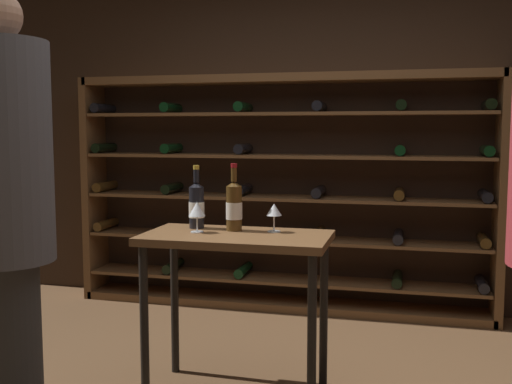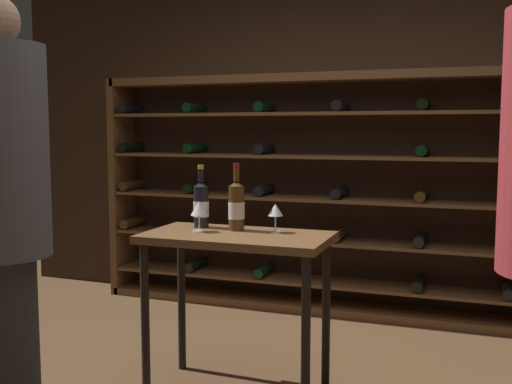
{
  "view_description": "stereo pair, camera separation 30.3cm",
  "coord_description": "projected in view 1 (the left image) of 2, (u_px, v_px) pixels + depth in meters",
  "views": [
    {
      "loc": [
        0.64,
        -2.65,
        1.37
      ],
      "look_at": [
        -0.1,
        0.28,
        1.06
      ],
      "focal_mm": 42.43,
      "sensor_mm": 36.0,
      "label": 1
    },
    {
      "loc": [
        0.93,
        -2.56,
        1.37
      ],
      "look_at": [
        -0.1,
        0.28,
        1.06
      ],
      "focal_mm": 42.43,
      "sensor_mm": 36.0,
      "label": 2
    }
  ],
  "objects": [
    {
      "name": "person_guest_khaki",
      "position": [
        4.0,
        203.0,
        2.48
      ],
      "size": [
        0.4,
        0.4,
        1.93
      ],
      "rotation": [
        0.0,
        0.0,
        -0.94
      ],
      "color": "#303030",
      "rests_on": "ground"
    },
    {
      "name": "wine_glass_stemmed_left",
      "position": [
        274.0,
        211.0,
        3.12
      ],
      "size": [
        0.08,
        0.08,
        0.15
      ],
      "color": "silver",
      "rests_on": "tasting_table"
    },
    {
      "name": "wine_bottle_green_slim",
      "position": [
        197.0,
        205.0,
        3.24
      ],
      "size": [
        0.08,
        0.08,
        0.34
      ],
      "color": "black",
      "rests_on": "tasting_table"
    },
    {
      "name": "wine_bottle_red_label",
      "position": [
        234.0,
        206.0,
        3.16
      ],
      "size": [
        0.09,
        0.09,
        0.35
      ],
      "color": "#4C3314",
      "rests_on": "tasting_table"
    },
    {
      "name": "tasting_table",
      "position": [
        236.0,
        258.0,
        3.08
      ],
      "size": [
        0.94,
        0.51,
        0.85
      ],
      "color": "brown",
      "rests_on": "ground"
    },
    {
      "name": "back_wall",
      "position": [
        324.0,
        132.0,
        4.69
      ],
      "size": [
        5.75,
        0.1,
        2.71
      ],
      "primitive_type": "cube",
      "color": "#332319",
      "rests_on": "ground"
    },
    {
      "name": "wine_glass_stemmed_center",
      "position": [
        197.0,
        210.0,
        3.11
      ],
      "size": [
        0.09,
        0.09,
        0.16
      ],
      "color": "silver",
      "rests_on": "tasting_table"
    },
    {
      "name": "wine_rack",
      "position": [
        282.0,
        193.0,
        4.61
      ],
      "size": [
        3.2,
        0.32,
        1.79
      ],
      "color": "brown",
      "rests_on": "ground"
    }
  ]
}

